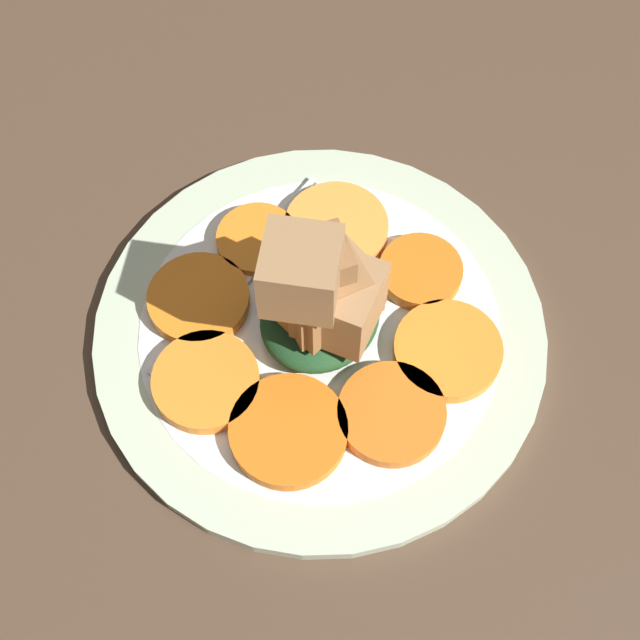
{
  "coord_description": "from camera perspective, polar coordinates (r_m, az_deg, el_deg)",
  "views": [
    {
      "loc": [
        20.74,
        16.04,
        52.93
      ],
      "look_at": [
        0.0,
        0.0,
        4.1
      ],
      "focal_mm": 50.0,
      "sensor_mm": 36.0,
      "label": 1
    }
  ],
  "objects": [
    {
      "name": "table_slab",
      "position": [
        0.58,
        0.0,
        -1.44
      ],
      "size": [
        120.0,
        120.0,
        2.0
      ],
      "primitive_type": "cube",
      "color": "#4C3828",
      "rests_on": "ground"
    },
    {
      "name": "carrot_slice_5",
      "position": [
        0.55,
        -7.31,
        -3.92
      ],
      "size": [
        6.56,
        6.56,
        1.01
      ],
      "primitive_type": "cylinder",
      "color": "orange",
      "rests_on": "plate"
    },
    {
      "name": "carrot_slice_6",
      "position": [
        0.53,
        -2.04,
        -7.11
      ],
      "size": [
        7.07,
        7.07,
        1.01
      ],
      "primitive_type": "cylinder",
      "color": "orange",
      "rests_on": "plate"
    },
    {
      "name": "carrot_slice_0",
      "position": [
        0.56,
        8.17,
        -1.94
      ],
      "size": [
        6.74,
        6.74,
        1.01
      ],
      "primitive_type": "cylinder",
      "color": "orange",
      "rests_on": "plate"
    },
    {
      "name": "fork",
      "position": [
        0.58,
        -4.56,
        3.15
      ],
      "size": [
        17.98,
        2.47,
        0.4
      ],
      "rotation": [
        0.0,
        0.0,
        0.03
      ],
      "color": "silver",
      "rests_on": "plate"
    },
    {
      "name": "carrot_slice_7",
      "position": [
        0.53,
        4.59,
        -6.0
      ],
      "size": [
        6.51,
        6.51,
        1.01
      ],
      "primitive_type": "cylinder",
      "color": "orange",
      "rests_on": "plate"
    },
    {
      "name": "plate",
      "position": [
        0.57,
        0.0,
        -0.75
      ],
      "size": [
        28.74,
        28.74,
        1.05
      ],
      "color": "beige",
      "rests_on": "table_slab"
    },
    {
      "name": "carrot_slice_4",
      "position": [
        0.57,
        -7.77,
        1.31
      ],
      "size": [
        6.52,
        6.52,
        1.01
      ],
      "primitive_type": "cylinder",
      "color": "orange",
      "rests_on": "plate"
    },
    {
      "name": "carrot_slice_1",
      "position": [
        0.58,
        6.46,
        3.1
      ],
      "size": [
        5.41,
        5.41,
        1.01
      ],
      "primitive_type": "cylinder",
      "color": "orange",
      "rests_on": "plate"
    },
    {
      "name": "center_pile",
      "position": [
        0.52,
        0.09,
        1.58
      ],
      "size": [
        8.46,
        7.68,
        11.01
      ],
      "color": "#1E4723",
      "rests_on": "plate"
    },
    {
      "name": "carrot_slice_3",
      "position": [
        0.59,
        -4.01,
        5.11
      ],
      "size": [
        5.45,
        5.45,
        1.01
      ],
      "primitive_type": "cylinder",
      "color": "orange",
      "rests_on": "plate"
    },
    {
      "name": "carrot_slice_2",
      "position": [
        0.6,
        1.04,
        5.92
      ],
      "size": [
        6.95,
        6.95,
        1.01
      ],
      "primitive_type": "cylinder",
      "color": "#F99539",
      "rests_on": "plate"
    }
  ]
}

